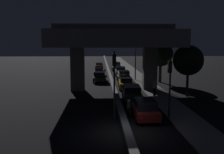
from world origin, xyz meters
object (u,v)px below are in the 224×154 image
(car_dark_green_second, at_px, (132,93))
(car_dark_green_lead_oncoming, at_px, (100,76))
(car_dark_green_sixth, at_px, (116,66))
(pedestrian_on_sidewalk, at_px, (154,88))
(car_taxi_yellow_third, at_px, (126,83))
(car_dark_red_lead, at_px, (145,109))
(car_dark_red_third_oncoming, at_px, (99,66))
(motorcycle_black_filtering_near, at_px, (129,109))
(car_taxi_yellow_second_oncoming, at_px, (99,71))
(street_lamp, at_px, (133,54))
(traffic_light_left_of_median, at_px, (114,73))
(traffic_light_right_of_median, at_px, (170,78))
(car_dark_blue_fourth, at_px, (124,76))
(car_silver_fifth, at_px, (120,71))
(motorcycle_blue_filtering_mid, at_px, (124,91))

(car_dark_green_second, height_order, car_dark_green_lead_oncoming, car_dark_green_second)
(car_dark_green_sixth, height_order, pedestrian_on_sidewalk, pedestrian_on_sidewalk)
(car_taxi_yellow_third, bearing_deg, car_dark_red_lead, -177.11)
(car_dark_red_third_oncoming, xyz_separation_m, motorcycle_black_filtering_near, (2.60, -38.12, -0.18))
(car_taxi_yellow_second_oncoming, bearing_deg, pedestrian_on_sidewalk, 19.26)
(street_lamp, bearing_deg, pedestrian_on_sidewalk, -86.06)
(traffic_light_left_of_median, bearing_deg, traffic_light_right_of_median, 0.08)
(car_dark_blue_fourth, relative_size, car_dark_green_lead_oncoming, 0.87)
(car_silver_fifth, xyz_separation_m, car_dark_green_lead_oncoming, (-3.81, -6.88, -0.06))
(car_silver_fifth, relative_size, motorcycle_blue_filtering_mid, 2.19)
(street_lamp, height_order, car_dark_green_second, street_lamp)
(street_lamp, bearing_deg, car_dark_blue_fourth, -148.80)
(traffic_light_left_of_median, distance_m, car_dark_red_lead, 3.83)
(pedestrian_on_sidewalk, bearing_deg, car_dark_red_third_oncoming, 101.72)
(street_lamp, height_order, car_dark_green_sixth, street_lamp)
(street_lamp, distance_m, motorcycle_black_filtering_near, 20.90)
(motorcycle_black_filtering_near, bearing_deg, street_lamp, -9.72)
(street_lamp, bearing_deg, motorcycle_blue_filtering_mid, -101.64)
(car_dark_green_sixth, bearing_deg, car_dark_green_lead_oncoming, 166.85)
(traffic_light_left_of_median, height_order, street_lamp, street_lamp)
(street_lamp, bearing_deg, traffic_light_right_of_median, -89.25)
(traffic_light_right_of_median, distance_m, pedestrian_on_sidewalk, 8.89)
(traffic_light_right_of_median, bearing_deg, car_dark_green_sixth, 93.16)
(car_dark_red_lead, xyz_separation_m, motorcycle_black_filtering_near, (-1.20, 1.11, -0.22))
(street_lamp, xyz_separation_m, car_taxi_yellow_second_oncoming, (-5.44, 7.40, -3.65))
(car_dark_green_sixth, relative_size, car_dark_green_lead_oncoming, 1.03)
(car_silver_fifth, height_order, motorcycle_blue_filtering_mid, car_silver_fifth)
(car_dark_red_third_oncoming, bearing_deg, car_dark_green_sixth, 53.92)
(car_silver_fifth, height_order, pedestrian_on_sidewalk, pedestrian_on_sidewalk)
(car_dark_green_lead_oncoming, distance_m, pedestrian_on_sidewalk, 13.45)
(traffic_light_left_of_median, distance_m, car_taxi_yellow_third, 14.44)
(car_taxi_yellow_second_oncoming, height_order, motorcycle_blue_filtering_mid, motorcycle_blue_filtering_mid)
(car_taxi_yellow_third, relative_size, car_dark_red_third_oncoming, 1.10)
(motorcycle_blue_filtering_mid, bearing_deg, car_dark_red_third_oncoming, 8.53)
(car_dark_green_second, height_order, pedestrian_on_sidewalk, pedestrian_on_sidewalk)
(car_dark_green_second, distance_m, car_silver_fifth, 20.61)
(pedestrian_on_sidewalk, bearing_deg, car_silver_fifth, 97.31)
(car_taxi_yellow_third, bearing_deg, car_dark_red_third_oncoming, 10.30)
(car_dark_red_third_oncoming, distance_m, motorcycle_black_filtering_near, 38.21)
(street_lamp, relative_size, car_dark_blue_fourth, 1.79)
(traffic_light_right_of_median, xyz_separation_m, car_dark_green_lead_oncoming, (-5.62, 20.50, -2.51))
(traffic_light_right_of_median, bearing_deg, motorcycle_black_filtering_near, 161.89)
(car_dark_red_lead, xyz_separation_m, car_dark_red_third_oncoming, (-3.79, 39.24, -0.04))
(car_taxi_yellow_third, xyz_separation_m, car_dark_red_third_oncoming, (-3.61, 25.22, 0.02))
(car_dark_red_lead, bearing_deg, pedestrian_on_sidewalk, -16.21)
(car_dark_green_second, distance_m, car_taxi_yellow_third, 7.17)
(car_silver_fifth, distance_m, motorcycle_blue_filtering_mid, 18.50)
(car_dark_green_second, bearing_deg, motorcycle_blue_filtering_mid, 20.28)
(car_dark_red_third_oncoming, xyz_separation_m, pedestrian_on_sidewalk, (6.34, -30.58, 0.28))
(car_dark_green_second, distance_m, car_dark_blue_fourth, 13.67)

